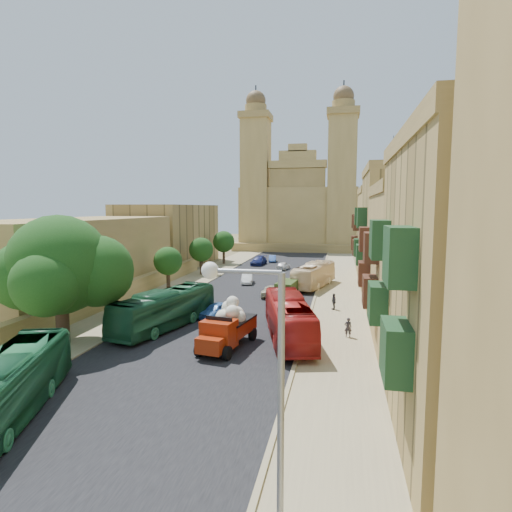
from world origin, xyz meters
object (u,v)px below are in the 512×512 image
at_px(car_blue_b, 272,259).
at_px(ficus_tree, 61,268).
at_px(olive_pickup, 287,289).
at_px(church, 300,208).
at_px(bus_green_north, 165,309).
at_px(bus_red_east, 289,318).
at_px(street_tree_b, 168,261).
at_px(car_white_a, 247,279).
at_px(streetlamp, 262,383).
at_px(bus_green_south, 7,387).
at_px(red_truck, 227,326).
at_px(pedestrian_a, 348,327).
at_px(car_blue_a, 216,310).
at_px(pedestrian_c, 334,302).
at_px(car_white_b, 283,266).
at_px(street_tree_c, 201,250).
at_px(car_cream, 272,291).
at_px(bus_cream_east, 314,275).
at_px(street_tree_a, 114,280).
at_px(street_tree_d, 224,242).
at_px(car_dkblue, 259,261).

bearing_deg(car_blue_b, ficus_tree, -106.54).
bearing_deg(olive_pickup, church, 94.12).
relative_size(bus_green_north, bus_red_east, 0.99).
distance_m(street_tree_b, car_white_a, 10.47).
height_order(bus_green_north, bus_red_east, bus_red_east).
distance_m(streetlamp, bus_green_south, 14.60).
xyz_separation_m(red_truck, bus_green_south, (-7.21, -11.53, -0.02)).
distance_m(olive_pickup, bus_red_east, 15.03).
bearing_deg(pedestrian_a, bus_green_south, 37.89).
bearing_deg(car_blue_b, car_blue_a, -96.23).
xyz_separation_m(olive_pickup, pedestrian_c, (5.05, -5.10, -0.04)).
bearing_deg(car_blue_a, bus_green_north, -108.39).
distance_m(bus_red_east, car_white_b, 35.12).
xyz_separation_m(street_tree_c, olive_pickup, (14.00, -12.92, -2.75)).
xyz_separation_m(church, ficus_tree, (-9.42, -74.61, -4.14)).
distance_m(streetlamp, bus_red_east, 20.59).
xyz_separation_m(red_truck, pedestrian_c, (6.95, 12.57, -0.73)).
bearing_deg(bus_red_east, car_cream, -90.27).
distance_m(street_tree_b, pedestrian_c, 20.15).
bearing_deg(bus_cream_east, bus_green_north, 76.53).
xyz_separation_m(street_tree_a, car_blue_b, (7.77, 40.10, -2.66)).
distance_m(street_tree_d, car_blue_a, 36.17).
bearing_deg(church, car_dkblue, -97.08).
bearing_deg(car_blue_b, pedestrian_c, -79.75).
distance_m(streetlamp, car_white_b, 55.54).
bearing_deg(streetlamp, car_dkblue, 100.96).
bearing_deg(street_tree_d, car_blue_a, -75.54).
relative_size(street_tree_c, car_white_b, 1.50).
distance_m(church, olive_pickup, 56.36).
xyz_separation_m(street_tree_c, car_cream, (12.43, -13.16, -2.96)).
height_order(olive_pickup, bus_cream_east, bus_cream_east).
height_order(bus_cream_east, car_cream, bus_cream_east).
xyz_separation_m(street_tree_a, car_white_b, (10.93, 30.93, -2.63)).
bearing_deg(bus_cream_east, car_white_b, -53.74).
relative_size(street_tree_c, car_blue_b, 1.52).
distance_m(car_blue_b, pedestrian_a, 44.47).
xyz_separation_m(church, car_blue_b, (-2.23, -26.51, -8.94)).
distance_m(ficus_tree, street_tree_b, 20.10).
bearing_deg(pedestrian_c, car_white_b, 177.83).
xyz_separation_m(olive_pickup, car_blue_a, (-5.00, -9.97, -0.18)).
bearing_deg(car_white_b, car_dkblue, -33.84).
bearing_deg(bus_green_north, bus_red_east, 8.42).
bearing_deg(church, street_tree_c, -103.21).
bearing_deg(car_cream, pedestrian_c, 142.10).
bearing_deg(olive_pickup, pedestrian_a, -65.42).
xyz_separation_m(street_tree_a, bus_cream_east, (16.50, 17.36, -1.78)).
distance_m(ficus_tree, olive_pickup, 23.76).
bearing_deg(street_tree_d, car_blue_b, 27.83).
bearing_deg(car_white_a, street_tree_c, 134.27).
height_order(church, street_tree_c, church).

